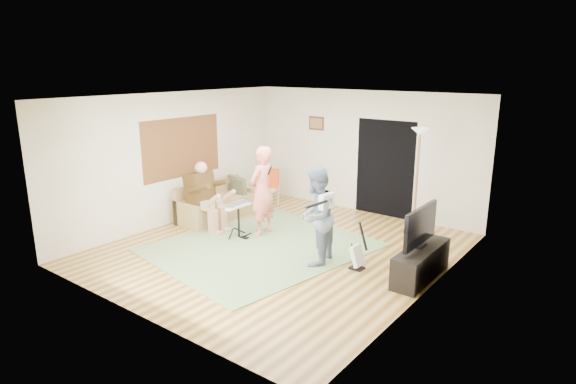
% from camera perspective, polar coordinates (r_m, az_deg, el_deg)
% --- Properties ---
extents(floor, '(6.00, 6.00, 0.00)m').
position_cam_1_polar(floor, '(8.75, -1.00, -6.77)').
color(floor, brown).
rests_on(floor, ground).
extents(walls, '(5.50, 6.00, 2.70)m').
position_cam_1_polar(walls, '(8.35, -1.04, 1.88)').
color(walls, silver).
rests_on(walls, floor).
extents(ceiling, '(6.00, 6.00, 0.00)m').
position_cam_1_polar(ceiling, '(8.15, -1.09, 11.17)').
color(ceiling, white).
rests_on(ceiling, walls).
extents(window_blinds, '(0.00, 2.05, 2.05)m').
position_cam_1_polar(window_blinds, '(10.33, -12.42, 5.18)').
color(window_blinds, brown).
rests_on(window_blinds, walls).
extents(doorway, '(2.10, 0.00, 2.10)m').
position_cam_1_polar(doorway, '(10.62, 11.40, 2.74)').
color(doorway, black).
rests_on(doorway, walls).
extents(picture_frame, '(0.42, 0.03, 0.32)m').
position_cam_1_polar(picture_frame, '(11.37, 3.39, 8.13)').
color(picture_frame, '#3F2314').
rests_on(picture_frame, walls).
extents(area_rug, '(3.66, 4.12, 0.02)m').
position_cam_1_polar(area_rug, '(8.83, -3.20, -6.52)').
color(area_rug, '#62834F').
rests_on(area_rug, floor).
extents(sofa, '(0.77, 1.88, 0.76)m').
position_cam_1_polar(sofa, '(10.58, -8.55, -1.62)').
color(sofa, '#A18450').
rests_on(sofa, floor).
extents(drummer, '(0.89, 0.50, 1.37)m').
position_cam_1_polar(drummer, '(9.79, -9.63, -1.32)').
color(drummer, '#483114').
rests_on(drummer, sofa).
extents(drum_kit, '(0.37, 0.67, 0.69)m').
position_cam_1_polar(drum_kit, '(9.27, -5.86, -3.62)').
color(drum_kit, black).
rests_on(drum_kit, floor).
extents(singer, '(0.46, 0.66, 1.74)m').
position_cam_1_polar(singer, '(9.26, -3.11, 0.11)').
color(singer, '#FA7A6C').
rests_on(singer, floor).
extents(microphone, '(0.06, 0.06, 0.24)m').
position_cam_1_polar(microphone, '(9.04, -2.18, 2.56)').
color(microphone, black).
rests_on(microphone, singer).
extents(guitarist, '(0.79, 0.92, 1.64)m').
position_cam_1_polar(guitarist, '(7.88, 3.32, -2.92)').
color(guitarist, slate).
rests_on(guitarist, floor).
extents(guitar_held, '(0.17, 0.61, 0.26)m').
position_cam_1_polar(guitar_held, '(7.69, 4.59, -1.09)').
color(guitar_held, white).
rests_on(guitar_held, guitarist).
extents(guitar_spare, '(0.29, 0.26, 0.81)m').
position_cam_1_polar(guitar_spare, '(7.92, 8.26, -7.49)').
color(guitar_spare, black).
rests_on(guitar_spare, floor).
extents(torchiere_lamp, '(0.37, 0.37, 2.08)m').
position_cam_1_polar(torchiere_lamp, '(9.46, 15.13, 3.39)').
color(torchiere_lamp, black).
rests_on(torchiere_lamp, floor).
extents(dining_chair, '(0.44, 0.46, 0.89)m').
position_cam_1_polar(dining_chair, '(11.26, -2.20, -0.12)').
color(dining_chair, beige).
rests_on(dining_chair, floor).
extents(tv_cabinet, '(0.40, 1.40, 0.50)m').
position_cam_1_polar(tv_cabinet, '(7.80, 15.48, -8.12)').
color(tv_cabinet, black).
rests_on(tv_cabinet, floor).
extents(television, '(0.06, 1.09, 0.59)m').
position_cam_1_polar(television, '(7.61, 15.44, -3.87)').
color(television, black).
rests_on(television, tv_cabinet).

